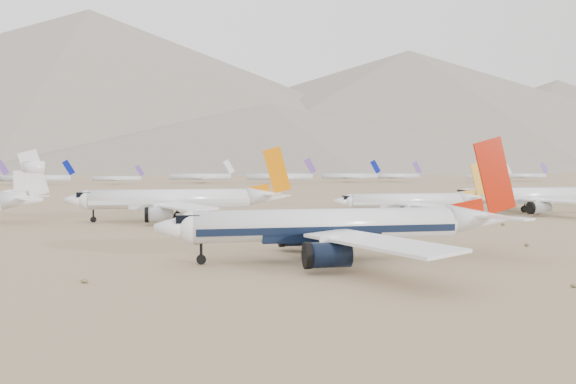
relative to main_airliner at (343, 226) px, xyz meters
name	(u,v)px	position (x,y,z in m)	size (l,w,h in m)	color
ground	(393,252)	(9.90, 5.23, -4.99)	(7000.00, 7000.00, 0.00)	#896E50
main_airliner	(343,226)	(0.00, 0.00, 0.00)	(51.40, 50.20, 18.14)	white
row2_navy_widebody	(534,196)	(73.48, 62.40, -0.18)	(48.37, 47.30, 17.21)	white
row2_gold_tail	(412,201)	(36.29, 59.42, -0.93)	(40.77, 39.88, 14.52)	white
row2_orange_tail	(180,200)	(-23.43, 60.07, 0.13)	(51.11, 50.00, 18.23)	white
distant_storage_row	(190,177)	(-17.68, 301.02, -0.57)	(518.20, 61.14, 15.23)	silver
mountain_range	(215,105)	(80.07, 1653.24, 185.33)	(7354.00, 3024.00, 470.00)	slate
foothills	(434,139)	(536.57, 1105.23, 62.16)	(4637.50, 1395.00, 155.00)	slate
desert_scrub	(534,299)	(12.08, -27.55, -4.70)	(261.14, 121.67, 0.63)	brown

